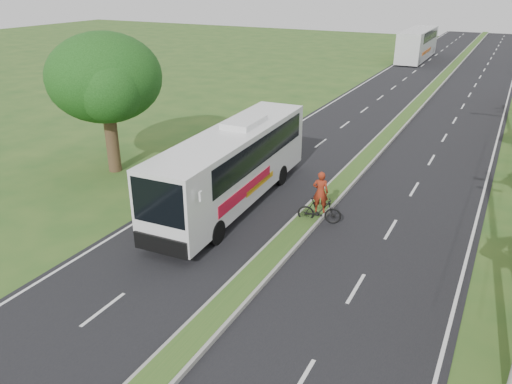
% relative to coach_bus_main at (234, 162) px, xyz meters
% --- Properties ---
extents(ground, '(180.00, 180.00, 0.00)m').
position_rel_coach_bus_main_xyz_m(ground, '(3.86, -9.28, -2.13)').
color(ground, '#2A521E').
rests_on(ground, ground).
extents(road_asphalt, '(14.00, 160.00, 0.02)m').
position_rel_coach_bus_main_xyz_m(road_asphalt, '(3.86, 10.72, -2.12)').
color(road_asphalt, black).
rests_on(road_asphalt, ground).
extents(median_strip, '(1.20, 160.00, 0.18)m').
position_rel_coach_bus_main_xyz_m(median_strip, '(3.86, 10.72, -2.03)').
color(median_strip, gray).
rests_on(median_strip, ground).
extents(lane_edge_left, '(0.12, 160.00, 0.01)m').
position_rel_coach_bus_main_xyz_m(lane_edge_left, '(-2.84, 10.72, -2.13)').
color(lane_edge_left, silver).
rests_on(lane_edge_left, ground).
extents(lane_edge_right, '(0.12, 160.00, 0.01)m').
position_rel_coach_bus_main_xyz_m(lane_edge_right, '(10.56, 10.72, -2.13)').
color(lane_edge_right, silver).
rests_on(lane_edge_right, ground).
extents(shade_tree, '(6.30, 6.00, 7.54)m').
position_rel_coach_bus_main_xyz_m(shade_tree, '(-8.25, 0.74, 2.90)').
color(shade_tree, '#473321').
rests_on(shade_tree, ground).
extents(coach_bus_main, '(3.10, 12.08, 3.87)m').
position_rel_coach_bus_main_xyz_m(coach_bus_main, '(0.00, 0.00, 0.00)').
color(coach_bus_main, silver).
rests_on(coach_bus_main, ground).
extents(coach_bus_far, '(3.00, 13.15, 3.82)m').
position_rel_coach_bus_main_xyz_m(coach_bus_far, '(-1.34, 50.05, 0.04)').
color(coach_bus_far, silver).
rests_on(coach_bus_far, ground).
extents(motorcyclist, '(2.01, 1.04, 2.43)m').
position_rel_coach_bus_main_xyz_m(motorcyclist, '(4.37, -0.08, -1.26)').
color(motorcyclist, black).
rests_on(motorcyclist, ground).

